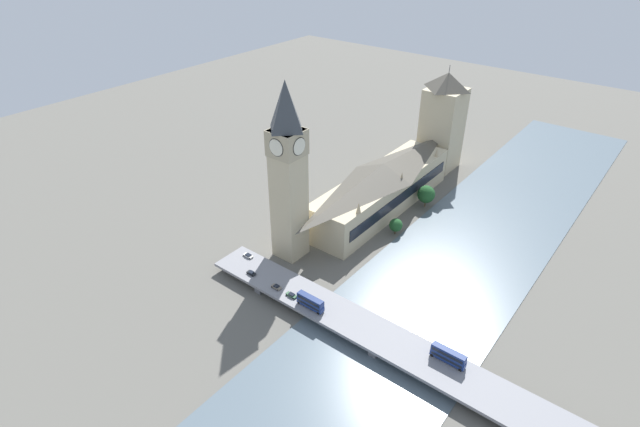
% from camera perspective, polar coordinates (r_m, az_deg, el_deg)
% --- Properties ---
extents(ground_plane, '(600.00, 600.00, 0.00)m').
position_cam_1_polar(ground_plane, '(241.97, 8.79, -1.20)').
color(ground_plane, '#605E56').
extents(river_water, '(60.53, 360.00, 0.30)m').
position_cam_1_polar(river_water, '(230.00, 16.58, -4.14)').
color(river_water, slate).
rests_on(river_water, ground_plane).
extents(parliament_hall, '(22.94, 95.02, 24.80)m').
position_cam_1_polar(parliament_hall, '(247.82, 7.13, 3.08)').
color(parliament_hall, '#C1B28E').
rests_on(parliament_hall, ground_plane).
extents(clock_tower, '(12.77, 12.77, 76.86)m').
position_cam_1_polar(clock_tower, '(198.86, -3.68, 5.01)').
color(clock_tower, '#C1B28E').
rests_on(clock_tower, ground_plane).
extents(victoria_tower, '(19.69, 19.69, 59.02)m').
position_cam_1_polar(victoria_tower, '(291.70, 13.82, 10.15)').
color(victoria_tower, '#C1B28E').
rests_on(victoria_tower, ground_plane).
extents(road_bridge, '(153.05, 15.92, 4.49)m').
position_cam_1_polar(road_bridge, '(177.00, 7.21, -13.98)').
color(road_bridge, slate).
rests_on(road_bridge, ground_plane).
extents(double_decker_bus_lead, '(11.76, 2.54, 5.08)m').
position_cam_1_polar(double_decker_bus_lead, '(170.44, 14.46, -15.43)').
color(double_decker_bus_lead, navy).
rests_on(double_decker_bus_lead, road_bridge).
extents(double_decker_bus_mid, '(11.09, 2.61, 4.99)m').
position_cam_1_polar(double_decker_bus_mid, '(183.82, -1.10, -10.04)').
color(double_decker_bus_mid, navy).
rests_on(double_decker_bus_mid, road_bridge).
extents(car_northbound_lead, '(3.85, 1.82, 1.30)m').
position_cam_1_polar(car_northbound_lead, '(201.91, -7.86, -6.75)').
color(car_northbound_lead, black).
rests_on(car_northbound_lead, road_bridge).
extents(car_northbound_tail, '(4.52, 1.93, 1.23)m').
position_cam_1_polar(car_northbound_tail, '(211.58, -8.21, -4.78)').
color(car_northbound_tail, silver).
rests_on(car_northbound_tail, road_bridge).
extents(car_southbound_lead, '(3.96, 1.85, 1.37)m').
position_cam_1_polar(car_southbound_lead, '(194.06, -5.02, -8.35)').
color(car_southbound_lead, slate).
rests_on(car_southbound_lead, road_bridge).
extents(car_southbound_mid, '(4.42, 1.74, 1.30)m').
position_cam_1_polar(car_southbound_mid, '(190.10, -3.28, -9.28)').
color(car_southbound_mid, '#2D5638').
rests_on(car_southbound_mid, road_bridge).
extents(tree_embankment_near, '(6.22, 6.22, 7.84)m').
position_cam_1_polar(tree_embankment_near, '(232.28, 8.66, -1.32)').
color(tree_embankment_near, brown).
rests_on(tree_embankment_near, ground_plane).
extents(tree_embankment_mid, '(8.92, 8.92, 11.58)m').
position_cam_1_polar(tree_embankment_mid, '(255.34, 12.04, 2.17)').
color(tree_embankment_mid, brown).
rests_on(tree_embankment_mid, ground_plane).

